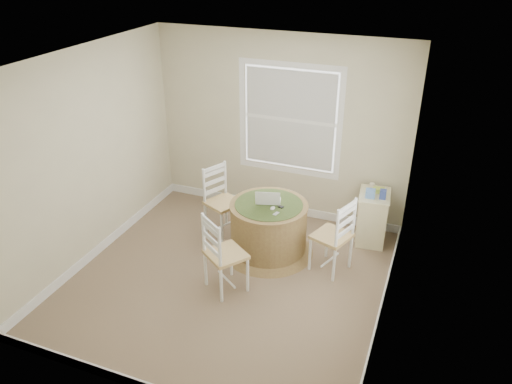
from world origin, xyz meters
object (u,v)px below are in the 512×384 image
at_px(round_table, 269,226).
at_px(corner_chest, 372,217).
at_px(chair_left, 224,202).
at_px(chair_near, 226,254).
at_px(laptop, 268,200).
at_px(chair_right, 332,236).

bearing_deg(round_table, corner_chest, 47.16).
distance_m(chair_left, corner_chest, 1.99).
xyz_separation_m(chair_left, chair_near, (0.53, -1.09, 0.00)).
bearing_deg(laptop, round_table, 104.50).
height_order(chair_near, corner_chest, chair_near).
bearing_deg(chair_near, corner_chest, -94.49).
relative_size(round_table, laptop, 3.17).
xyz_separation_m(chair_left, corner_chest, (1.91, 0.55, -0.13)).
bearing_deg(corner_chest, chair_right, -119.30).
bearing_deg(chair_right, chair_left, -80.44).
bearing_deg(chair_left, chair_near, -128.77).
xyz_separation_m(chair_near, chair_right, (1.02, 0.81, 0.00)).
distance_m(chair_near, chair_right, 1.31).
bearing_deg(chair_right, round_table, -74.86).
distance_m(round_table, chair_left, 0.76).
relative_size(chair_near, laptop, 2.59).
distance_m(chair_right, corner_chest, 0.91).
relative_size(chair_right, corner_chest, 1.36).
height_order(laptop, corner_chest, laptop).
height_order(chair_near, chair_right, same).
distance_m(round_table, laptop, 0.35).
distance_m(chair_near, corner_chest, 2.15).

